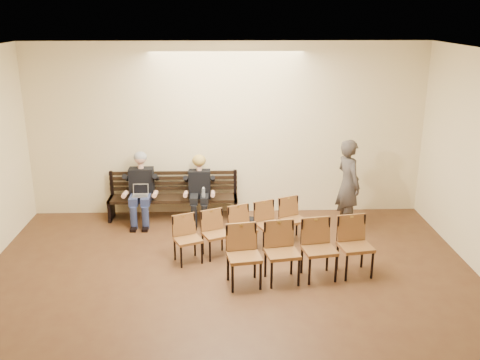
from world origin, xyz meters
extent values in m
plane|color=#53351C|center=(0.00, 0.00, 0.00)|extent=(10.00, 10.00, 0.00)
cube|color=beige|center=(0.00, 5.00, 1.75)|extent=(8.00, 0.02, 3.50)
cube|color=white|center=(0.00, 0.00, 3.50)|extent=(8.00, 10.00, 0.02)
cube|color=black|center=(-1.10, 4.65, 0.23)|extent=(2.60, 0.90, 0.45)
cube|color=silver|center=(-1.71, 4.31, 0.56)|extent=(0.30, 0.24, 0.22)
cylinder|color=silver|center=(-0.47, 4.23, 0.56)|extent=(0.07, 0.07, 0.21)
cube|color=black|center=(0.35, 3.98, 0.12)|extent=(0.39, 0.34, 0.25)
imported|color=#3D3632|center=(2.30, 4.05, 1.01)|extent=(0.69, 0.85, 2.03)
cube|color=brown|center=(1.11, 1.97, 0.47)|extent=(2.36, 0.89, 0.95)
cube|color=brown|center=(0.25, 3.06, 0.40)|extent=(2.43, 1.38, 0.80)
camera|label=1|loc=(-0.10, -5.56, 4.09)|focal=40.00mm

